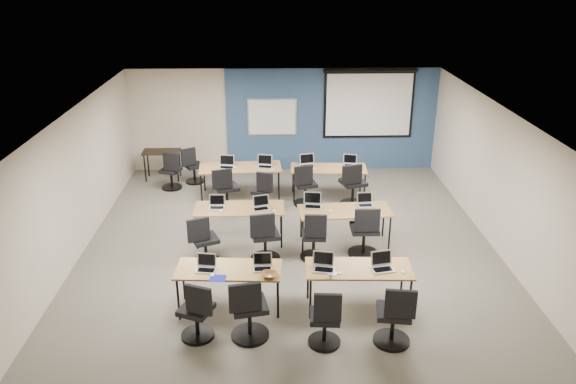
{
  "coord_description": "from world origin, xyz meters",
  "views": [
    {
      "loc": [
        -0.33,
        -9.78,
        5.21
      ],
      "look_at": [
        -0.01,
        0.4,
        1.0
      ],
      "focal_mm": 35.0,
      "sensor_mm": 36.0,
      "label": 1
    }
  ],
  "objects_px": {
    "whiteboard": "(272,117)",
    "task_chair_5": "(265,240)",
    "laptop_6": "(313,203)",
    "utility_table": "(162,154)",
    "laptop_9": "(265,164)",
    "laptop_7": "(365,202)",
    "training_table_back_right": "(328,170)",
    "task_chair_2": "(325,323)",
    "laptop_3": "(382,265)",
    "task_chair_10": "(305,188)",
    "task_chair_11": "(353,188)",
    "training_table_mid_right": "(345,212)",
    "task_chair_8": "(226,192)",
    "task_chair_6": "(314,240)",
    "spare_chair_a": "(193,168)",
    "laptop_1": "(263,265)",
    "laptop_8": "(227,164)",
    "laptop_0": "(206,266)",
    "spare_chair_b": "(171,174)",
    "task_chair_0": "(197,316)",
    "task_chair_1": "(249,314)",
    "laptop_5": "(261,205)",
    "training_table_mid_left": "(239,210)",
    "training_table_front_left": "(229,271)",
    "laptop_2": "(324,265)",
    "laptop_10": "(307,163)",
    "laptop_11": "(350,163)",
    "task_chair_7": "(365,235)",
    "training_table_back_left": "(240,169)",
    "task_chair_4": "(204,244)",
    "task_chair_3": "(394,320)",
    "projector_screen": "(369,100)",
    "task_chair_9": "(263,194)"
  },
  "relations": [
    {
      "from": "laptop_8",
      "to": "task_chair_6",
      "type": "bearing_deg",
      "value": -50.59
    },
    {
      "from": "laptop_6",
      "to": "laptop_1",
      "type": "bearing_deg",
      "value": -104.5
    },
    {
      "from": "task_chair_1",
      "to": "task_chair_11",
      "type": "height_order",
      "value": "task_chair_11"
    },
    {
      "from": "task_chair_1",
      "to": "laptop_8",
      "type": "distance_m",
      "value": 5.57
    },
    {
      "from": "laptop_3",
      "to": "task_chair_2",
      "type": "bearing_deg",
      "value": -147.71
    },
    {
      "from": "training_table_back_right",
      "to": "task_chair_2",
      "type": "distance_m",
      "value": 5.62
    },
    {
      "from": "task_chair_6",
      "to": "spare_chair_a",
      "type": "relative_size",
      "value": 1.03
    },
    {
      "from": "task_chair_2",
      "to": "spare_chair_a",
      "type": "height_order",
      "value": "task_chair_2"
    },
    {
      "from": "training_table_back_left",
      "to": "task_chair_4",
      "type": "distance_m",
      "value": 3.3
    },
    {
      "from": "laptop_2",
      "to": "laptop_8",
      "type": "height_order",
      "value": "laptop_8"
    },
    {
      "from": "laptop_2",
      "to": "laptop_10",
      "type": "bearing_deg",
      "value": 101.56
    },
    {
      "from": "spare_chair_b",
      "to": "whiteboard",
      "type": "bearing_deg",
      "value": 45.8
    },
    {
      "from": "laptop_0",
      "to": "task_chair_3",
      "type": "distance_m",
      "value": 2.98
    },
    {
      "from": "laptop_7",
      "to": "laptop_11",
      "type": "distance_m",
      "value": 2.33
    },
    {
      "from": "laptop_9",
      "to": "laptop_7",
      "type": "bearing_deg",
      "value": -37.0
    },
    {
      "from": "training_table_mid_right",
      "to": "task_chair_8",
      "type": "xyz_separation_m",
      "value": [
        -2.45,
        1.72,
        -0.26
      ]
    },
    {
      "from": "training_table_back_right",
      "to": "task_chair_6",
      "type": "bearing_deg",
      "value": -97.39
    },
    {
      "from": "task_chair_1",
      "to": "task_chair_7",
      "type": "bearing_deg",
      "value": 38.85
    },
    {
      "from": "laptop_6",
      "to": "laptop_9",
      "type": "distance_m",
      "value": 2.53
    },
    {
      "from": "whiteboard",
      "to": "task_chair_5",
      "type": "height_order",
      "value": "whiteboard"
    },
    {
      "from": "whiteboard",
      "to": "training_table_mid_left",
      "type": "distance_m",
      "value": 4.27
    },
    {
      "from": "task_chair_2",
      "to": "spare_chair_a",
      "type": "bearing_deg",
      "value": 116.72
    },
    {
      "from": "laptop_6",
      "to": "utility_table",
      "type": "height_order",
      "value": "laptop_6"
    },
    {
      "from": "laptop_7",
      "to": "task_chair_0",
      "type": "bearing_deg",
      "value": -137.07
    },
    {
      "from": "training_table_mid_right",
      "to": "task_chair_0",
      "type": "distance_m",
      "value": 3.9
    },
    {
      "from": "laptop_6",
      "to": "task_chair_10",
      "type": "relative_size",
      "value": 0.35
    },
    {
      "from": "task_chair_4",
      "to": "laptop_7",
      "type": "xyz_separation_m",
      "value": [
        3.1,
        0.95,
        0.38
      ]
    },
    {
      "from": "task_chair_2",
      "to": "task_chair_3",
      "type": "bearing_deg",
      "value": 4.36
    },
    {
      "from": "laptop_1",
      "to": "laptop_8",
      "type": "bearing_deg",
      "value": 99.88
    },
    {
      "from": "task_chair_4",
      "to": "spare_chair_b",
      "type": "xyz_separation_m",
      "value": [
        -1.19,
        3.73,
        -0.0
      ]
    },
    {
      "from": "training_table_front_left",
      "to": "laptop_5",
      "type": "bearing_deg",
      "value": 81.97
    },
    {
      "from": "laptop_11",
      "to": "utility_table",
      "type": "xyz_separation_m",
      "value": [
        -4.66,
        1.16,
        -0.13
      ]
    },
    {
      "from": "laptop_5",
      "to": "spare_chair_b",
      "type": "relative_size",
      "value": 0.33
    },
    {
      "from": "laptop_1",
      "to": "task_chair_9",
      "type": "height_order",
      "value": "laptop_1"
    },
    {
      "from": "task_chair_8",
      "to": "spare_chair_b",
      "type": "distance_m",
      "value": 1.92
    },
    {
      "from": "laptop_7",
      "to": "laptop_9",
      "type": "height_order",
      "value": "laptop_9"
    },
    {
      "from": "task_chair_6",
      "to": "spare_chair_a",
      "type": "height_order",
      "value": "task_chair_6"
    },
    {
      "from": "laptop_2",
      "to": "training_table_mid_right",
      "type": "bearing_deg",
      "value": 86.52
    },
    {
      "from": "laptop_6",
      "to": "laptop_0",
      "type": "bearing_deg",
      "value": -120.14
    },
    {
      "from": "projector_screen",
      "to": "task_chair_0",
      "type": "xyz_separation_m",
      "value": [
        -3.64,
        -7.26,
        -1.48
      ]
    },
    {
      "from": "task_chair_3",
      "to": "task_chair_10",
      "type": "bearing_deg",
      "value": 109.43
    },
    {
      "from": "task_chair_10",
      "to": "task_chair_11",
      "type": "height_order",
      "value": "task_chair_11"
    },
    {
      "from": "training_table_mid_right",
      "to": "laptop_1",
      "type": "bearing_deg",
      "value": -129.88
    },
    {
      "from": "whiteboard",
      "to": "task_chair_1",
      "type": "relative_size",
      "value": 1.22
    },
    {
      "from": "laptop_6",
      "to": "training_table_mid_left",
      "type": "bearing_deg",
      "value": -171.15
    },
    {
      "from": "laptop_10",
      "to": "task_chair_10",
      "type": "height_order",
      "value": "task_chair_10"
    },
    {
      "from": "laptop_3",
      "to": "laptop_10",
      "type": "bearing_deg",
      "value": 88.63
    },
    {
      "from": "spare_chair_a",
      "to": "training_table_front_left",
      "type": "bearing_deg",
      "value": -108.04
    },
    {
      "from": "task_chair_0",
      "to": "laptop_10",
      "type": "height_order",
      "value": "laptop_10"
    },
    {
      "from": "task_chair_11",
      "to": "task_chair_1",
      "type": "bearing_deg",
      "value": -131.69
    }
  ]
}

